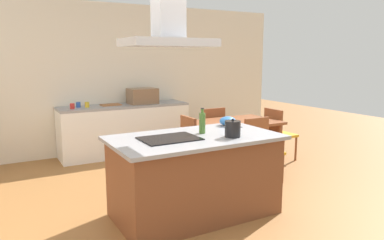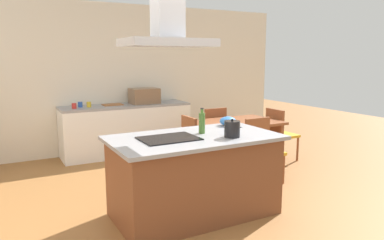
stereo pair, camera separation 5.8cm
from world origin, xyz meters
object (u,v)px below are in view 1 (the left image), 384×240
at_px(cooktop, 170,138).
at_px(mixing_bowl, 228,121).
at_px(coffee_mug_blue, 78,105).
at_px(chair_facing_island, 261,145).
at_px(coffee_mug_yellow, 87,105).
at_px(coffee_mug_red, 72,106).
at_px(chair_at_left_end, 182,143).
at_px(chair_at_right_end, 277,131).
at_px(olive_oil_bottle, 202,123).
at_px(countertop_microwave, 142,96).
at_px(tea_kettle, 233,129).
at_px(range_hood, 168,21).
at_px(dining_table, 234,127).
at_px(chair_facing_back_wall, 211,129).
at_px(cutting_board, 111,105).

relative_size(cooktop, mixing_bowl, 2.89).
bearing_deg(coffee_mug_blue, chair_facing_island, -50.23).
bearing_deg(coffee_mug_yellow, coffee_mug_red, -165.15).
xyz_separation_m(coffee_mug_red, coffee_mug_blue, (0.13, 0.13, 0.00)).
bearing_deg(chair_at_left_end, chair_at_right_end, 0.00).
relative_size(olive_oil_bottle, countertop_microwave, 0.57).
xyz_separation_m(tea_kettle, range_hood, (-0.64, 0.24, 1.11)).
relative_size(countertop_microwave, dining_table, 0.36).
bearing_deg(coffee_mug_red, olive_oil_bottle, -72.17).
bearing_deg(chair_facing_back_wall, range_hood, -132.07).
relative_size(coffee_mug_red, coffee_mug_blue, 1.00).
height_order(mixing_bowl, chair_facing_island, mixing_bowl).
height_order(mixing_bowl, chair_facing_back_wall, mixing_bowl).
relative_size(countertop_microwave, coffee_mug_blue, 5.56).
xyz_separation_m(coffee_mug_blue, chair_at_left_end, (1.08, -1.73, -0.44)).
bearing_deg(countertop_microwave, coffee_mug_red, -176.76).
height_order(cutting_board, chair_facing_island, cutting_board).
bearing_deg(chair_facing_island, dining_table, 90.00).
relative_size(coffee_mug_blue, chair_at_right_end, 0.10).
bearing_deg(coffee_mug_red, chair_facing_back_wall, -23.70).
bearing_deg(chair_facing_island, range_hood, -162.11).
bearing_deg(cutting_board, chair_facing_back_wall, -36.26).
bearing_deg(cooktop, chair_facing_back_wall, 47.93).
bearing_deg(mixing_bowl, range_hood, -161.08).
height_order(chair_facing_back_wall, chair_facing_island, same).
relative_size(countertop_microwave, chair_at_left_end, 0.56).
height_order(cooktop, range_hood, range_hood).
xyz_separation_m(olive_oil_bottle, mixing_bowl, (0.52, 0.24, -0.06)).
distance_m(tea_kettle, olive_oil_bottle, 0.38).
relative_size(olive_oil_bottle, chair_facing_island, 0.32).
bearing_deg(tea_kettle, coffee_mug_blue, 106.43).
bearing_deg(chair_facing_island, coffee_mug_blue, 129.77).
bearing_deg(chair_at_left_end, cutting_board, 106.83).
bearing_deg(cutting_board, dining_table, -50.13).
height_order(countertop_microwave, chair_at_right_end, countertop_microwave).
bearing_deg(coffee_mug_yellow, coffee_mug_blue, 153.21).
relative_size(tea_kettle, olive_oil_bottle, 0.77).
xyz_separation_m(mixing_bowl, chair_facing_back_wall, (0.73, 1.55, -0.45)).
distance_m(cooktop, chair_facing_island, 1.83).
bearing_deg(olive_oil_bottle, cutting_board, 93.82).
relative_size(cooktop, countertop_microwave, 1.20).
bearing_deg(olive_oil_bottle, dining_table, 42.10).
height_order(coffee_mug_blue, coffee_mug_yellow, same).
bearing_deg(olive_oil_bottle, countertop_microwave, 81.99).
distance_m(tea_kettle, chair_at_right_end, 2.49).
distance_m(coffee_mug_yellow, chair_at_right_end, 3.27).
distance_m(cutting_board, dining_table, 2.25).
relative_size(cutting_board, chair_at_left_end, 0.38).
height_order(coffee_mug_red, cutting_board, coffee_mug_red).
bearing_deg(countertop_microwave, coffee_mug_yellow, -179.80).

